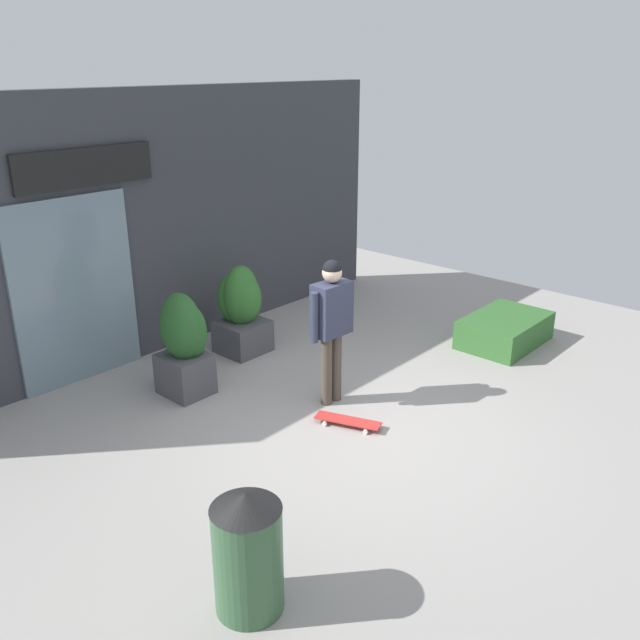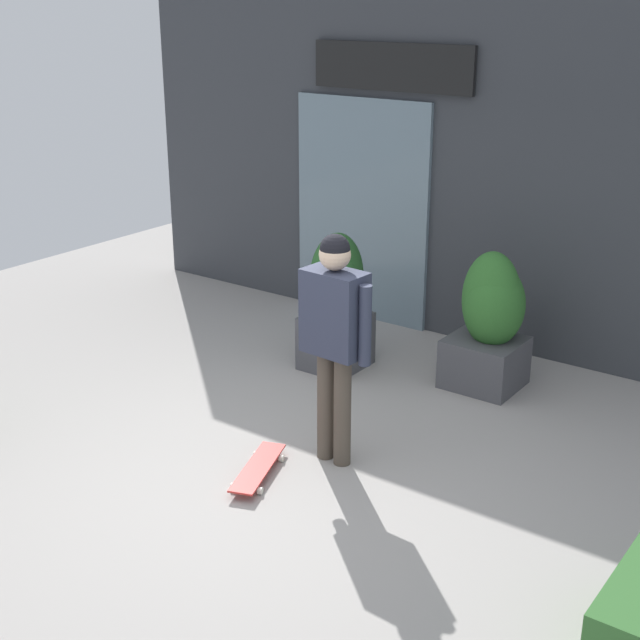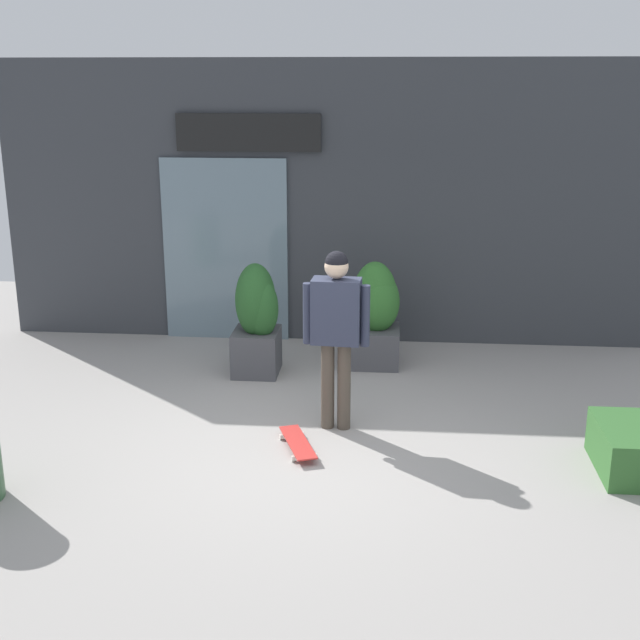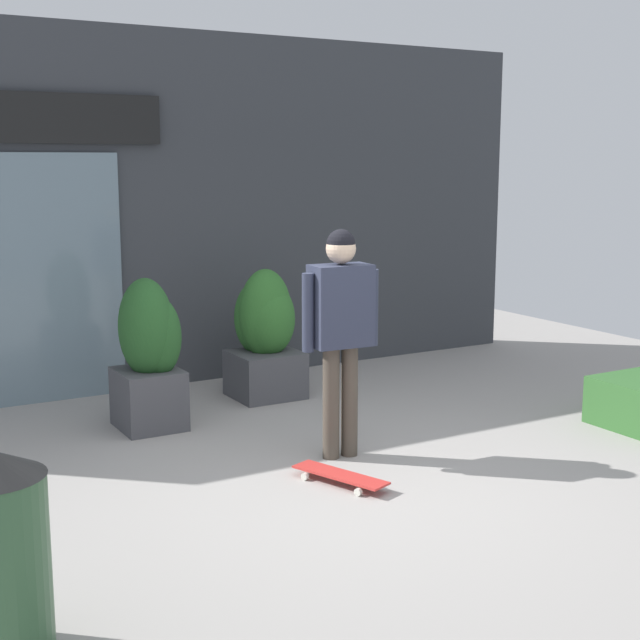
% 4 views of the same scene
% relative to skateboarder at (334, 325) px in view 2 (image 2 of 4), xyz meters
% --- Properties ---
extents(ground_plane, '(12.00, 12.00, 0.00)m').
position_rel_skateboarder_xyz_m(ground_plane, '(-0.26, -0.47, -1.10)').
color(ground_plane, '#9E9993').
extents(building_facade, '(8.45, 0.31, 3.54)m').
position_rel_skateboarder_xyz_m(building_facade, '(-0.30, 2.94, 0.66)').
color(building_facade, '#383A3F').
rests_on(building_facade, ground_plane).
extents(skateboarder, '(0.64, 0.29, 1.77)m').
position_rel_skateboarder_xyz_m(skateboarder, '(0.00, 0.00, 0.00)').
color(skateboarder, '#4C4238').
rests_on(skateboarder, ground_plane).
extents(skateboard, '(0.44, 0.77, 0.08)m').
position_rel_skateboarder_xyz_m(skateboard, '(-0.32, -0.52, -1.03)').
color(skateboard, red).
rests_on(skateboard, ground_plane).
extents(planter_box_left, '(0.64, 0.69, 1.25)m').
position_rel_skateboarder_xyz_m(planter_box_left, '(0.32, 1.95, -0.44)').
color(planter_box_left, '#47474C').
rests_on(planter_box_left, ground_plane).
extents(planter_box_right, '(0.53, 0.59, 1.30)m').
position_rel_skateboarder_xyz_m(planter_box_right, '(-1.01, 1.47, -0.44)').
color(planter_box_right, '#47474C').
rests_on(planter_box_right, ground_plane).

